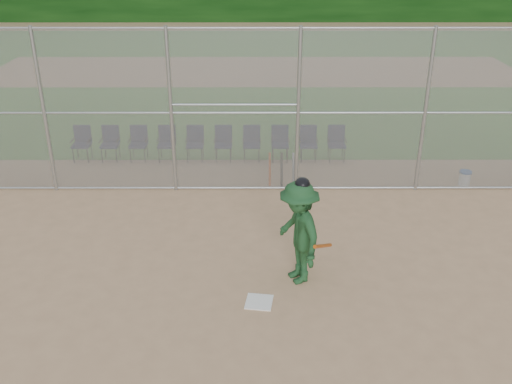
{
  "coord_description": "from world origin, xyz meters",
  "views": [
    {
      "loc": [
        -0.02,
        -7.98,
        5.99
      ],
      "look_at": [
        0.0,
        2.5,
        1.1
      ],
      "focal_mm": 40.0,
      "sensor_mm": 36.0,
      "label": 1
    }
  ],
  "objects_px": {
    "batter_at_plate": "(298,232)",
    "water_cooler": "(465,178)",
    "home_plate": "(259,302)",
    "chair_0": "(81,144)"
  },
  "relations": [
    {
      "from": "batter_at_plate",
      "to": "chair_0",
      "type": "distance_m",
      "value": 8.24
    },
    {
      "from": "home_plate",
      "to": "batter_at_plate",
      "type": "bearing_deg",
      "value": 45.99
    },
    {
      "from": "chair_0",
      "to": "home_plate",
      "type": "bearing_deg",
      "value": -53.84
    },
    {
      "from": "home_plate",
      "to": "batter_at_plate",
      "type": "height_order",
      "value": "batter_at_plate"
    },
    {
      "from": "chair_0",
      "to": "water_cooler",
      "type": "bearing_deg",
      "value": -9.64
    },
    {
      "from": "batter_at_plate",
      "to": "water_cooler",
      "type": "bearing_deg",
      "value": 43.17
    },
    {
      "from": "home_plate",
      "to": "batter_at_plate",
      "type": "relative_size",
      "value": 0.22
    },
    {
      "from": "batter_at_plate",
      "to": "water_cooler",
      "type": "height_order",
      "value": "batter_at_plate"
    },
    {
      "from": "home_plate",
      "to": "chair_0",
      "type": "bearing_deg",
      "value": 126.16
    },
    {
      "from": "batter_at_plate",
      "to": "chair_0",
      "type": "relative_size",
      "value": 2.15
    }
  ]
}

